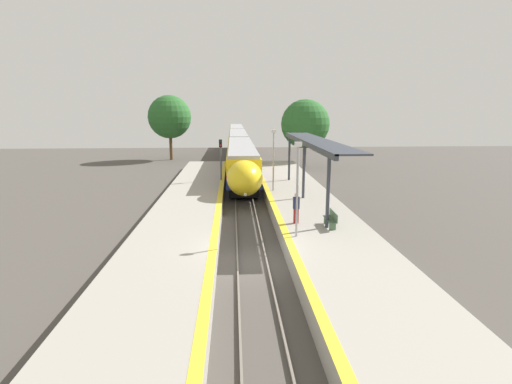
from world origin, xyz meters
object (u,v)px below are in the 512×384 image
at_px(railway_signal, 221,160).
at_px(lamppost_near, 297,183).
at_px(lamppost_mid, 274,156).
at_px(platform_bench, 331,218).
at_px(person_waiting, 296,207).
at_px(train, 238,143).

bearing_deg(railway_signal, lamppost_near, -75.61).
bearing_deg(lamppost_mid, railway_signal, 130.85).
height_order(platform_bench, person_waiting, person_waiting).
height_order(railway_signal, lamppost_mid, lamppost_mid).
bearing_deg(train, platform_bench, -83.70).
bearing_deg(lamppost_near, railway_signal, 104.39).
distance_m(person_waiting, lamppost_near, 3.13).
bearing_deg(platform_bench, person_waiting, 156.12).
bearing_deg(lamppost_near, platform_bench, 36.00).
relative_size(person_waiting, lamppost_mid, 0.36).
relative_size(lamppost_near, lamppost_mid, 1.00).
xyz_separation_m(train, person_waiting, (2.74, -40.95, -0.31)).
relative_size(railway_signal, lamppost_near, 0.96).
height_order(train, lamppost_near, lamppost_near).
height_order(person_waiting, lamppost_near, lamppost_near).
relative_size(train, person_waiting, 39.06).
bearing_deg(person_waiting, train, 93.83).
height_order(railway_signal, lamppost_near, lamppost_near).
relative_size(person_waiting, lamppost_near, 0.36).
bearing_deg(railway_signal, train, 85.66).
bearing_deg(lamppost_mid, train, 94.32).
bearing_deg(platform_bench, train, 96.30).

